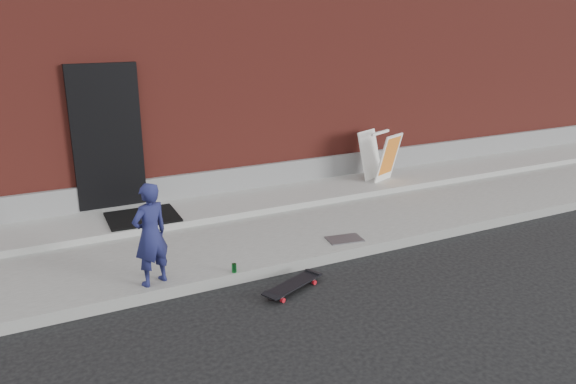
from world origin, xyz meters
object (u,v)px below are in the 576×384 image
skateboard (293,285)px  soda_can (234,268)px  child (150,234)px  pizza_sign (380,156)px

skateboard → soda_can: size_ratio=7.88×
child → pizza_sign: size_ratio=1.36×
child → soda_can: 1.13m
child → soda_can: (0.96, -0.15, -0.57)m
pizza_sign → soda_can: bearing=-148.8°
pizza_sign → soda_can: (-3.83, -2.32, -0.50)m
pizza_sign → soda_can: pizza_sign is taller
pizza_sign → soda_can: size_ratio=8.16×
child → pizza_sign: bearing=-177.0°
soda_can → child: bearing=171.2°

